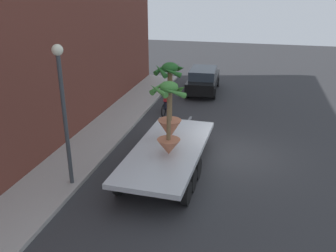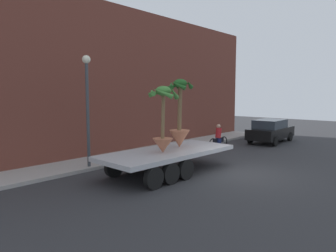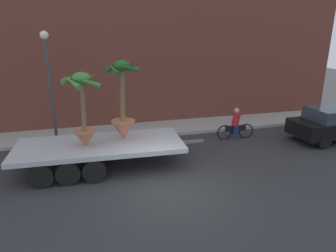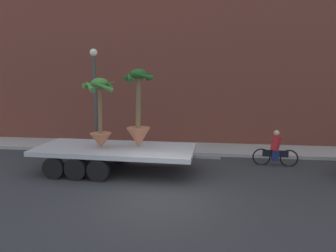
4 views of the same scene
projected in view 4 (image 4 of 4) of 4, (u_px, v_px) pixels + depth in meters
name	position (u px, v px, depth m)	size (l,w,h in m)	color
ground_plane	(158.00, 197.00, 9.44)	(60.00, 60.00, 0.00)	#2D2D30
sidewalk	(177.00, 148.00, 15.39)	(24.00, 2.20, 0.15)	#A39E99
building_facade	(181.00, 69.00, 16.38)	(24.00, 1.20, 8.14)	brown
flatbed_trailer	(109.00, 152.00, 11.84)	(7.16, 2.68, 0.98)	#B7BABF
potted_palm_rear	(100.00, 115.00, 11.47)	(1.34, 1.38, 2.67)	#B26647
potted_palm_middle	(139.00, 117.00, 11.60)	(1.24, 1.28, 3.01)	#B26647
cyclist	(276.00, 150.00, 12.59)	(1.84, 0.37, 1.54)	black
street_lamp	(95.00, 86.00, 14.58)	(0.36, 0.36, 4.83)	#383D42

